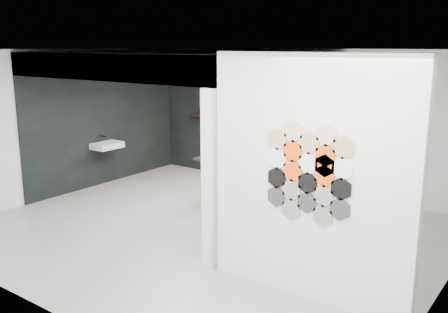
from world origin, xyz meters
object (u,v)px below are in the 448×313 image
at_px(stockpot, 209,111).
at_px(wall_basin, 107,145).
at_px(kitchen_island, 244,182).
at_px(kettle, 300,121).
at_px(glass_vase, 303,122).
at_px(glass_bowl, 303,123).
at_px(utensil_cup, 219,115).
at_px(partition_panel, 309,180).
at_px(bottle_dark, 235,115).

bearing_deg(stockpot, wall_basin, -117.25).
height_order(kitchen_island, kettle, kettle).
relative_size(kitchen_island, glass_vase, 13.27).
xyz_separation_m(glass_bowl, utensil_cup, (-2.04, 0.00, -0.00)).
relative_size(wall_basin, stockpot, 2.44).
height_order(kettle, glass_vase, kettle).
bearing_deg(partition_panel, kettle, 118.86).
distance_m(wall_basin, kettle, 3.96).
relative_size(partition_panel, glass_bowl, 21.64).
bearing_deg(glass_vase, wall_basin, -148.65).
relative_size(glass_bowl, utensil_cup, 1.48).
height_order(stockpot, glass_bowl, stockpot).
xyz_separation_m(kettle, utensil_cup, (-1.99, 0.00, -0.03)).
distance_m(wall_basin, glass_bowl, 4.00).
bearing_deg(kitchen_island, wall_basin, -170.85).
bearing_deg(utensil_cup, stockpot, 180.00).
relative_size(partition_panel, bottle_dark, 20.56).
bearing_deg(kettle, glass_vase, -13.56).
distance_m(stockpot, utensil_cup, 0.29).
height_order(kitchen_island, utensil_cup, utensil_cup).
bearing_deg(glass_bowl, glass_vase, 0.00).
xyz_separation_m(glass_bowl, glass_vase, (0.00, 0.00, 0.02)).
distance_m(stockpot, kettle, 2.27).
bearing_deg(utensil_cup, kitchen_island, -42.16).
height_order(partition_panel, glass_bowl, partition_panel).
xyz_separation_m(partition_panel, kitchen_island, (-2.42, 2.33, -0.96)).
bearing_deg(wall_basin, glass_bowl, 31.35).
height_order(kitchen_island, glass_vase, glass_vase).
xyz_separation_m(wall_basin, stockpot, (1.06, 2.07, 0.57)).
bearing_deg(bottle_dark, stockpot, 180.00).
bearing_deg(bottle_dark, partition_panel, -46.32).
bearing_deg(utensil_cup, bottle_dark, 0.00).
height_order(wall_basin, glass_bowl, glass_bowl).
relative_size(stockpot, bottle_dark, 1.80).
bearing_deg(glass_bowl, wall_basin, -148.65).
relative_size(partition_panel, glass_vase, 22.59).
distance_m(partition_panel, wall_basin, 5.78).
distance_m(kitchen_island, utensil_cup, 2.46).
bearing_deg(kitchen_island, glass_vase, 76.40).
xyz_separation_m(stockpot, glass_bowl, (2.33, 0.00, -0.05)).
xyz_separation_m(kettle, glass_vase, (0.05, 0.00, -0.02)).
relative_size(kettle, bottle_dark, 1.36).
xyz_separation_m(partition_panel, bottle_dark, (-3.69, 3.87, -0.01)).
xyz_separation_m(kitchen_island, stockpot, (-1.98, 1.53, 0.98)).
bearing_deg(kitchen_island, kettle, 78.36).
distance_m(wall_basin, stockpot, 2.39).
distance_m(stockpot, glass_bowl, 2.33).
bearing_deg(kettle, wall_basin, -161.80).
height_order(kettle, utensil_cup, kettle).
distance_m(kitchen_island, stockpot, 2.69).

